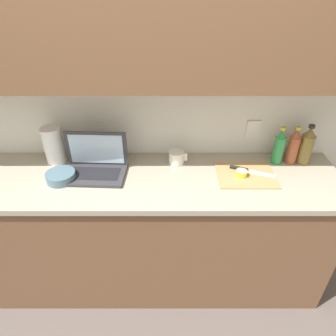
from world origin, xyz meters
name	(u,v)px	position (x,y,z in m)	size (l,w,h in m)	color
ground_plane	(147,274)	(0.00, 0.00, 0.00)	(12.00, 12.00, 0.00)	#564C47
wall_back	(138,55)	(0.00, 0.22, 1.56)	(5.20, 0.38, 2.60)	white
counter_unit	(142,231)	(-0.02, 0.00, 0.46)	(2.41, 0.59, 0.90)	brown
laptop	(94,164)	(-0.29, 0.06, 0.96)	(0.38, 0.25, 0.24)	#333338
cutting_board	(245,175)	(0.62, 0.03, 0.91)	(0.35, 0.28, 0.01)	tan
knife	(243,169)	(0.62, 0.07, 0.92)	(0.27, 0.12, 0.02)	silver
lemon_half_cut	(240,173)	(0.59, 0.01, 0.93)	(0.07, 0.07, 0.04)	yellow
bottle_green_soda	(278,147)	(0.85, 0.18, 1.02)	(0.07, 0.07, 0.25)	#2D934C
bottle_oil_tall	(292,146)	(0.94, 0.18, 1.02)	(0.07, 0.07, 0.25)	#A34C2D
bottle_water_clear	(305,145)	(1.02, 0.18, 1.02)	(0.08, 0.08, 0.26)	olive
measuring_cup	(175,157)	(0.21, 0.17, 0.95)	(0.12, 0.10, 0.09)	silver
bowl_white	(60,177)	(-0.48, -0.02, 0.93)	(0.17, 0.17, 0.05)	slate
paper_towel_roll	(52,145)	(-0.57, 0.19, 1.02)	(0.12, 0.12, 0.24)	white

